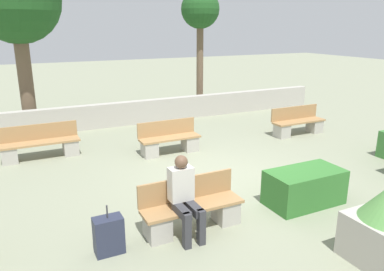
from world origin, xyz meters
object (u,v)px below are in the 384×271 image
at_px(bench_right_side, 298,124).
at_px(tree_center_left, 200,13).
at_px(bench_front, 192,211).
at_px(bench_left_side, 170,142).
at_px(bench_back, 40,146).
at_px(person_seated_man, 184,194).
at_px(suitcase, 109,235).
at_px(tree_leftmost, 16,1).

relative_size(bench_right_side, tree_center_left, 0.38).
relative_size(bench_front, bench_left_side, 1.06).
distance_m(bench_right_side, bench_back, 7.39).
relative_size(person_seated_man, tree_center_left, 0.29).
relative_size(suitcase, tree_center_left, 0.17).
bearing_deg(bench_front, bench_back, 111.83).
distance_m(bench_right_side, suitcase, 7.71).
relative_size(person_seated_man, suitcase, 1.72).
distance_m(person_seated_man, suitcase, 1.27).
bearing_deg(tree_center_left, bench_left_side, -125.58).
bearing_deg(suitcase, bench_left_side, 55.86).
bearing_deg(suitcase, bench_front, 3.43).
height_order(person_seated_man, tree_leftmost, tree_leftmost).
height_order(bench_left_side, bench_right_side, same).
distance_m(bench_right_side, tree_center_left, 5.77).
distance_m(bench_left_side, bench_right_side, 4.23).
xyz_separation_m(suitcase, tree_leftmost, (-0.54, 7.99, 3.63)).
relative_size(bench_front, tree_leftmost, 0.32).
bearing_deg(bench_left_side, bench_front, -99.74).
bearing_deg(tree_leftmost, tree_center_left, 2.26).
height_order(bench_back, tree_center_left, tree_center_left).
bearing_deg(bench_left_side, tree_leftmost, 134.08).
distance_m(bench_back, tree_center_left, 7.87).
distance_m(bench_right_side, tree_leftmost, 9.24).
bearing_deg(bench_right_side, tree_leftmost, 149.57).
height_order(bench_left_side, person_seated_man, person_seated_man).
height_order(bench_right_side, bench_back, same).
relative_size(bench_right_side, tree_leftmost, 0.33).
xyz_separation_m(bench_front, tree_leftmost, (-1.93, 7.91, 3.60)).
xyz_separation_m(tree_leftmost, tree_center_left, (6.29, 0.25, -0.24)).
relative_size(bench_front, person_seated_man, 1.29).
distance_m(person_seated_man, tree_leftmost, 8.83).
bearing_deg(bench_left_side, person_seated_man, -101.86).
bearing_deg(bench_right_side, suitcase, -151.51).
bearing_deg(bench_left_side, suitcase, -116.38).
bearing_deg(bench_left_side, bench_right_side, 6.27).
bearing_deg(suitcase, person_seated_man, -2.58).
height_order(bench_front, bench_left_side, same).
bearing_deg(person_seated_man, bench_front, 34.45).
distance_m(bench_front, bench_left_side, 3.87).
bearing_deg(bench_back, tree_leftmost, 91.01).
height_order(bench_front, bench_back, same).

